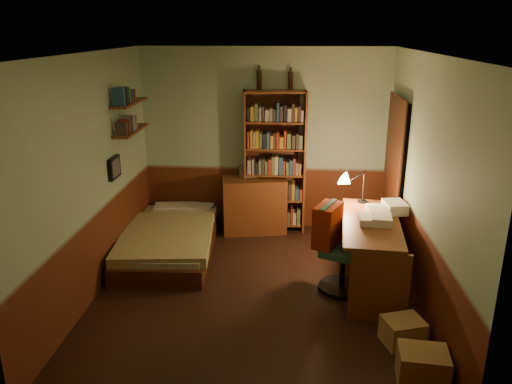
# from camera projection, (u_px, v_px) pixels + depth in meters

# --- Properties ---
(floor) EXTENTS (3.50, 4.00, 0.02)m
(floor) POSITION_uv_depth(u_px,v_px,m) (254.00, 292.00, 5.65)
(floor) COLOR black
(floor) RESTS_ON ground
(ceiling) EXTENTS (3.50, 4.00, 0.02)m
(ceiling) POSITION_uv_depth(u_px,v_px,m) (254.00, 52.00, 4.83)
(ceiling) COLOR silver
(ceiling) RESTS_ON wall_back
(wall_back) EXTENTS (3.50, 0.02, 2.60)m
(wall_back) POSITION_uv_depth(u_px,v_px,m) (265.00, 140.00, 7.14)
(wall_back) COLOR #90B18C
(wall_back) RESTS_ON ground
(wall_left) EXTENTS (0.02, 4.00, 2.60)m
(wall_left) POSITION_uv_depth(u_px,v_px,m) (91.00, 178.00, 5.36)
(wall_left) COLOR #90B18C
(wall_left) RESTS_ON ground
(wall_right) EXTENTS (0.02, 4.00, 2.60)m
(wall_right) POSITION_uv_depth(u_px,v_px,m) (425.00, 185.00, 5.12)
(wall_right) COLOR #90B18C
(wall_right) RESTS_ON ground
(wall_front) EXTENTS (3.50, 0.02, 2.60)m
(wall_front) POSITION_uv_depth(u_px,v_px,m) (232.00, 269.00, 3.34)
(wall_front) COLOR #90B18C
(wall_front) RESTS_ON ground
(doorway) EXTENTS (0.06, 0.90, 2.00)m
(doorway) POSITION_uv_depth(u_px,v_px,m) (394.00, 177.00, 6.45)
(doorway) COLOR black
(doorway) RESTS_ON ground
(door_trim) EXTENTS (0.02, 0.98, 2.08)m
(door_trim) POSITION_uv_depth(u_px,v_px,m) (392.00, 177.00, 6.45)
(door_trim) COLOR #3A190C
(door_trim) RESTS_ON ground
(bed) EXTENTS (1.17, 2.07, 0.60)m
(bed) POSITION_uv_depth(u_px,v_px,m) (170.00, 230.00, 6.56)
(bed) COLOR olive
(bed) RESTS_ON ground
(dresser) EXTENTS (0.96, 0.60, 0.80)m
(dresser) POSITION_uv_depth(u_px,v_px,m) (254.00, 205.00, 7.20)
(dresser) COLOR brown
(dresser) RESTS_ON ground
(mini_stereo) EXTENTS (0.28, 0.24, 0.13)m
(mini_stereo) POSITION_uv_depth(u_px,v_px,m) (248.00, 171.00, 7.18)
(mini_stereo) COLOR #B2B2B7
(mini_stereo) RESTS_ON dresser
(bookshelf) EXTENTS (0.89, 0.36, 2.02)m
(bookshelf) POSITION_uv_depth(u_px,v_px,m) (274.00, 163.00, 7.07)
(bookshelf) COLOR brown
(bookshelf) RESTS_ON ground
(bottle_left) EXTENTS (0.09, 0.09, 0.26)m
(bottle_left) POSITION_uv_depth(u_px,v_px,m) (259.00, 80.00, 6.83)
(bottle_left) COLOR black
(bottle_left) RESTS_ON bookshelf
(bottle_right) EXTENTS (0.08, 0.08, 0.24)m
(bottle_right) POSITION_uv_depth(u_px,v_px,m) (291.00, 81.00, 6.80)
(bottle_right) COLOR black
(bottle_right) RESTS_ON bookshelf
(desk) EXTENTS (0.76, 1.55, 0.80)m
(desk) POSITION_uv_depth(u_px,v_px,m) (369.00, 254.00, 5.63)
(desk) COLOR brown
(desk) RESTS_ON ground
(paper_stack) EXTENTS (0.27, 0.34, 0.12)m
(paper_stack) POSITION_uv_depth(u_px,v_px,m) (395.00, 207.00, 5.77)
(paper_stack) COLOR silver
(paper_stack) RESTS_ON desk
(desk_lamp) EXTENTS (0.21, 0.21, 0.55)m
(desk_lamp) POSITION_uv_depth(u_px,v_px,m) (364.00, 181.00, 6.02)
(desk_lamp) COLOR black
(desk_lamp) RESTS_ON desk
(office_chair) EXTENTS (0.57, 0.54, 0.90)m
(office_chair) POSITION_uv_depth(u_px,v_px,m) (343.00, 254.00, 5.54)
(office_chair) COLOR #2D5940
(office_chair) RESTS_ON ground
(red_jacket) EXTENTS (0.26, 0.42, 0.47)m
(red_jacket) POSITION_uv_depth(u_px,v_px,m) (326.00, 198.00, 5.25)
(red_jacket) COLOR #AF2906
(red_jacket) RESTS_ON office_chair
(wall_shelf_lower) EXTENTS (0.20, 0.90, 0.03)m
(wall_shelf_lower) POSITION_uv_depth(u_px,v_px,m) (132.00, 130.00, 6.30)
(wall_shelf_lower) COLOR brown
(wall_shelf_lower) RESTS_ON wall_left
(wall_shelf_upper) EXTENTS (0.20, 0.90, 0.03)m
(wall_shelf_upper) POSITION_uv_depth(u_px,v_px,m) (129.00, 103.00, 6.19)
(wall_shelf_upper) COLOR brown
(wall_shelf_upper) RESTS_ON wall_left
(framed_picture) EXTENTS (0.04, 0.32, 0.26)m
(framed_picture) POSITION_uv_depth(u_px,v_px,m) (114.00, 168.00, 5.94)
(framed_picture) COLOR black
(framed_picture) RESTS_ON wall_left
(cardboard_box_a) EXTENTS (0.43, 0.36, 0.30)m
(cardboard_box_a) POSITION_uv_depth(u_px,v_px,m) (422.00, 367.00, 4.15)
(cardboard_box_a) COLOR #A7894D
(cardboard_box_a) RESTS_ON ground
(cardboard_box_b) EXTENTS (0.43, 0.39, 0.25)m
(cardboard_box_b) POSITION_uv_depth(u_px,v_px,m) (403.00, 331.00, 4.68)
(cardboard_box_b) COLOR #A7894D
(cardboard_box_b) RESTS_ON ground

